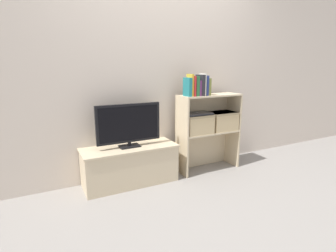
{
  "coord_description": "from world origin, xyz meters",
  "views": [
    {
      "loc": [
        -1.32,
        -2.43,
        1.29
      ],
      "look_at": [
        0.0,
        0.15,
        0.62
      ],
      "focal_mm": 28.0,
      "sensor_mm": 36.0,
      "label": 1
    }
  ],
  "objects_px": {
    "tv_stand": "(130,165)",
    "book_forest": "(195,86)",
    "storage_basket_left": "(197,123)",
    "book_plum": "(198,88)",
    "book_ivory": "(203,84)",
    "storage_basket_right": "(222,120)",
    "book_teal": "(187,87)",
    "book_navy": "(205,85)",
    "book_charcoal": "(200,85)",
    "laptop": "(197,114)",
    "tv": "(129,124)",
    "book_mustard": "(190,85)",
    "book_crimson": "(192,86)",
    "book_olive": "(207,87)"
  },
  "relations": [
    {
      "from": "book_charcoal",
      "to": "laptop",
      "type": "distance_m",
      "value": 0.34
    },
    {
      "from": "book_plum",
      "to": "storage_basket_left",
      "type": "bearing_deg",
      "value": 53.55
    },
    {
      "from": "tv",
      "to": "laptop",
      "type": "xyz_separation_m",
      "value": [
        0.83,
        -0.06,
        0.06
      ]
    },
    {
      "from": "tv_stand",
      "to": "tv",
      "type": "bearing_deg",
      "value": -90.0
    },
    {
      "from": "storage_basket_right",
      "to": "book_olive",
      "type": "bearing_deg",
      "value": -173.51
    },
    {
      "from": "book_mustard",
      "to": "book_forest",
      "type": "bearing_deg",
      "value": 0.0
    },
    {
      "from": "book_plum",
      "to": "storage_basket_left",
      "type": "relative_size",
      "value": 0.5
    },
    {
      "from": "tv",
      "to": "book_teal",
      "type": "relative_size",
      "value": 3.4
    },
    {
      "from": "tv_stand",
      "to": "storage_basket_left",
      "type": "relative_size",
      "value": 2.96
    },
    {
      "from": "storage_basket_left",
      "to": "storage_basket_right",
      "type": "height_order",
      "value": "same"
    },
    {
      "from": "book_crimson",
      "to": "book_plum",
      "type": "relative_size",
      "value": 1.3
    },
    {
      "from": "book_plum",
      "to": "book_olive",
      "type": "relative_size",
      "value": 0.89
    },
    {
      "from": "tv_stand",
      "to": "book_forest",
      "type": "height_order",
      "value": "book_forest"
    },
    {
      "from": "laptop",
      "to": "storage_basket_right",
      "type": "bearing_deg",
      "value": 0.0
    },
    {
      "from": "book_crimson",
      "to": "storage_basket_right",
      "type": "height_order",
      "value": "book_crimson"
    },
    {
      "from": "tv_stand",
      "to": "book_crimson",
      "type": "bearing_deg",
      "value": -6.76
    },
    {
      "from": "storage_basket_left",
      "to": "storage_basket_right",
      "type": "bearing_deg",
      "value": 0.0
    },
    {
      "from": "book_crimson",
      "to": "book_olive",
      "type": "xyz_separation_m",
      "value": [
        0.21,
        0.0,
        -0.02
      ]
    },
    {
      "from": "book_forest",
      "to": "book_olive",
      "type": "bearing_deg",
      "value": 0.0
    },
    {
      "from": "tv",
      "to": "book_olive",
      "type": "relative_size",
      "value": 3.6
    },
    {
      "from": "tv_stand",
      "to": "tv",
      "type": "distance_m",
      "value": 0.46
    },
    {
      "from": "book_teal",
      "to": "book_navy",
      "type": "xyz_separation_m",
      "value": [
        0.23,
        0.0,
        0.01
      ]
    },
    {
      "from": "storage_basket_right",
      "to": "laptop",
      "type": "relative_size",
      "value": 1.04
    },
    {
      "from": "book_mustard",
      "to": "book_forest",
      "type": "relative_size",
      "value": 1.1
    },
    {
      "from": "book_teal",
      "to": "book_forest",
      "type": "distance_m",
      "value": 0.1
    },
    {
      "from": "tv",
      "to": "book_plum",
      "type": "xyz_separation_m",
      "value": [
        0.81,
        -0.09,
        0.36
      ]
    },
    {
      "from": "book_charcoal",
      "to": "book_crimson",
      "type": "bearing_deg",
      "value": 180.0
    },
    {
      "from": "book_charcoal",
      "to": "storage_basket_right",
      "type": "distance_m",
      "value": 0.58
    },
    {
      "from": "tv",
      "to": "book_charcoal",
      "type": "bearing_deg",
      "value": -5.78
    },
    {
      "from": "book_teal",
      "to": "book_crimson",
      "type": "distance_m",
      "value": 0.06
    },
    {
      "from": "book_plum",
      "to": "storage_basket_right",
      "type": "xyz_separation_m",
      "value": [
        0.4,
        0.03,
        -0.42
      ]
    },
    {
      "from": "book_plum",
      "to": "laptop",
      "type": "relative_size",
      "value": 0.52
    },
    {
      "from": "book_plum",
      "to": "tv_stand",
      "type": "bearing_deg",
      "value": 173.86
    },
    {
      "from": "tv_stand",
      "to": "book_olive",
      "type": "relative_size",
      "value": 5.3
    },
    {
      "from": "book_mustard",
      "to": "book_forest",
      "type": "xyz_separation_m",
      "value": [
        0.06,
        0.0,
        -0.01
      ]
    },
    {
      "from": "book_charcoal",
      "to": "book_forest",
      "type": "bearing_deg",
      "value": 180.0
    },
    {
      "from": "book_mustard",
      "to": "storage_basket_left",
      "type": "xyz_separation_m",
      "value": [
        0.12,
        0.03,
        -0.45
      ]
    },
    {
      "from": "book_forest",
      "to": "laptop",
      "type": "bearing_deg",
      "value": 26.65
    },
    {
      "from": "book_ivory",
      "to": "book_navy",
      "type": "xyz_separation_m",
      "value": [
        0.03,
        0.0,
        -0.01
      ]
    },
    {
      "from": "book_ivory",
      "to": "book_charcoal",
      "type": "bearing_deg",
      "value": 180.0
    },
    {
      "from": "tv_stand",
      "to": "book_plum",
      "type": "distance_m",
      "value": 1.16
    },
    {
      "from": "book_plum",
      "to": "book_charcoal",
      "type": "xyz_separation_m",
      "value": [
        0.03,
        0.0,
        0.03
      ]
    },
    {
      "from": "book_navy",
      "to": "storage_basket_right",
      "type": "relative_size",
      "value": 0.65
    },
    {
      "from": "storage_basket_right",
      "to": "laptop",
      "type": "distance_m",
      "value": 0.39
    },
    {
      "from": "tv_stand",
      "to": "book_charcoal",
      "type": "xyz_separation_m",
      "value": [
        0.84,
        -0.09,
        0.86
      ]
    },
    {
      "from": "book_charcoal",
      "to": "laptop",
      "type": "xyz_separation_m",
      "value": [
        -0.01,
        0.03,
        -0.34
      ]
    },
    {
      "from": "book_mustard",
      "to": "storage_basket_right",
      "type": "height_order",
      "value": "book_mustard"
    },
    {
      "from": "tv_stand",
      "to": "book_teal",
      "type": "height_order",
      "value": "book_teal"
    },
    {
      "from": "book_ivory",
      "to": "storage_basket_right",
      "type": "relative_size",
      "value": 0.72
    },
    {
      "from": "book_plum",
      "to": "book_charcoal",
      "type": "bearing_deg",
      "value": 0.0
    }
  ]
}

